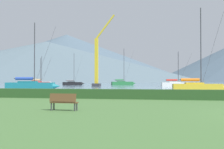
# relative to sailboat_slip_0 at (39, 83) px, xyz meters

# --- Properties ---
(harbor_water) EXTENTS (320.00, 246.00, 0.00)m
(harbor_water) POSITION_rel_sailboat_slip_0_xyz_m (45.92, 66.72, -0.63)
(harbor_water) COLOR slate
(harbor_water) RESTS_ON ground_plane
(sailboat_slip_0) EXTENTS (7.90, 3.73, 8.51)m
(sailboat_slip_0) POSITION_rel_sailboat_slip_0_xyz_m (0.00, 0.00, 0.00)
(sailboat_slip_0) COLOR red
(sailboat_slip_0) RESTS_ON harbor_water
(sailboat_slip_1) EXTENTS (9.43, 3.92, 11.69)m
(sailboat_slip_1) POSITION_rel_sailboat_slip_0_xyz_m (16.84, -38.15, 0.14)
(sailboat_slip_1) COLOR #19707A
(sailboat_slip_1) RESTS_ON harbor_water
(sailboat_slip_2) EXTENTS (8.16, 3.30, 8.60)m
(sailboat_slip_2) POSITION_rel_sailboat_slip_0_xyz_m (41.78, -11.88, 0.02)
(sailboat_slip_2) COLOR white
(sailboat_slip_2) RESTS_ON harbor_water
(sailboat_slip_3) EXTENTS (8.31, 4.78, 12.23)m
(sailboat_slip_3) POSITION_rel_sailboat_slip_0_xyz_m (24.45, 11.89, 0.07)
(sailboat_slip_3) COLOR #236B38
(sailboat_slip_3) RESTS_ON harbor_water
(sailboat_slip_4) EXTENTS (7.38, 3.16, 10.59)m
(sailboat_slip_4) POSITION_rel_sailboat_slip_0_xyz_m (8.10, 8.51, -0.02)
(sailboat_slip_4) COLOR black
(sailboat_slip_4) RESTS_ON harbor_water
(sailboat_slip_5) EXTENTS (8.30, 3.02, 12.49)m
(sailboat_slip_5) POSITION_rel_sailboat_slip_0_xyz_m (44.58, -39.79, 0.07)
(sailboat_slip_5) COLOR gold
(sailboat_slip_5) RESTS_ON harbor_water
(sailboat_slip_6) EXTENTS (9.09, 4.08, 10.47)m
(sailboat_slip_6) POSITION_rel_sailboat_slip_0_xyz_m (-6.82, 15.24, 0.10)
(sailboat_slip_6) COLOR #9E9EA3
(sailboat_slip_6) RESTS_ON harbor_water
(park_bench_near_path) EXTENTS (1.54, 0.52, 0.95)m
(park_bench_near_path) POSITION_rel_sailboat_slip_0_xyz_m (35.04, -70.02, -0.11)
(park_bench_near_path) COLOR brown
(park_bench_near_path) RESTS_ON ground_plane
(dock_crane) EXTENTS (5.82, 2.00, 18.41)m
(dock_crane) POSITION_rel_sailboat_slip_0_xyz_m (21.90, -12.10, 4.98)
(dock_crane) COLOR #333338
(dock_crane) RESTS_ON ground_plane
(distant_hill_west_ridge) EXTENTS (337.03, 337.03, 44.17)m
(distant_hill_west_ridge) POSITION_rel_sailboat_slip_0_xyz_m (-95.73, 217.64, 21.45)
(distant_hill_west_ridge) COLOR slate
(distant_hill_west_ridge) RESTS_ON ground_plane
(distant_hill_central_peak) EXTENTS (310.14, 310.14, 59.14)m
(distant_hill_central_peak) POSITION_rel_sailboat_slip_0_xyz_m (-90.72, 267.18, 28.93)
(distant_hill_central_peak) COLOR #4C6070
(distant_hill_central_peak) RESTS_ON ground_plane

